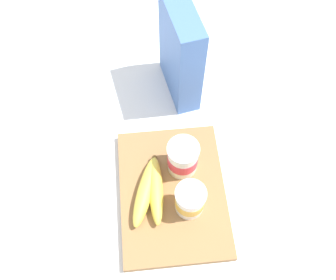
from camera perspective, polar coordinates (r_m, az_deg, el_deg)
The scene contains 6 objects.
ground_plane at distance 0.92m, azimuth 0.69°, elevation -8.18°, with size 2.40×2.40×0.00m, color white.
cutting_board at distance 0.91m, azimuth 0.70°, elevation -7.94°, with size 0.33×0.25×0.02m, color olive.
cereal_box at distance 0.96m, azimuth 1.91°, elevation 12.82°, with size 0.18×0.06×0.27m, color #4770B7.
yogurt_cup_front at distance 0.88m, azimuth 2.22°, elevation -2.71°, with size 0.07×0.07×0.10m.
yogurt_cup_back at distance 0.85m, azimuth 3.31°, elevation -9.00°, with size 0.07×0.07×0.09m.
banana_bunch at distance 0.88m, azimuth -2.64°, elevation -7.53°, with size 0.18×0.09×0.04m.
Camera 1 is at (0.31, -0.04, 0.86)m, focal length 40.66 mm.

